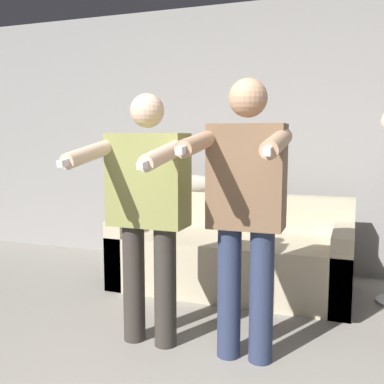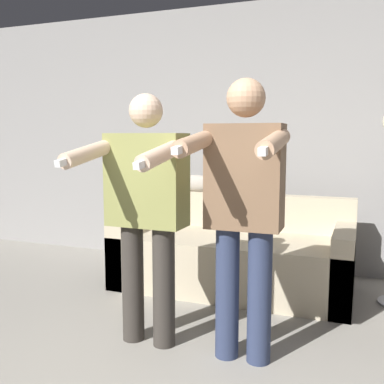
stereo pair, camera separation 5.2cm
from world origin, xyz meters
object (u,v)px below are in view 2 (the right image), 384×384
(person_right, at_px, (244,202))
(cat, at_px, (197,183))
(couch, at_px, (233,256))
(person_left, at_px, (146,202))

(person_right, distance_m, cat, 1.79)
(couch, bearing_deg, cat, 143.29)
(couch, bearing_deg, person_left, -100.09)
(couch, distance_m, cat, 0.83)
(person_left, relative_size, cat, 3.00)
(person_right, bearing_deg, couch, 107.20)
(couch, relative_size, person_right, 1.22)
(person_left, bearing_deg, couch, 81.00)
(couch, relative_size, cat, 3.80)
(couch, height_order, person_left, person_left)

